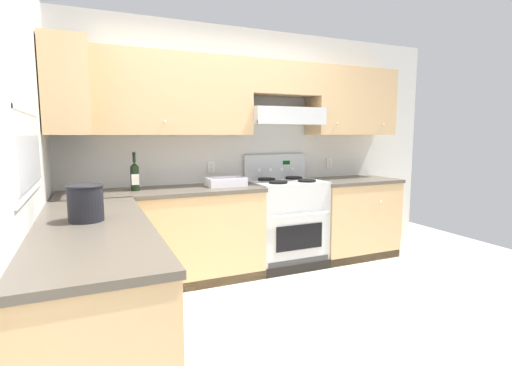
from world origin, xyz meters
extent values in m
plane|color=beige|center=(0.00, 0.00, 0.00)|extent=(7.04, 7.04, 0.00)
cube|color=silver|center=(0.46, 1.62, 1.27)|extent=(4.68, 0.12, 2.55)
cube|color=tan|center=(-0.59, 1.38, 1.80)|extent=(1.77, 0.34, 0.76)
cube|color=tan|center=(1.62, 1.38, 1.80)|extent=(1.06, 0.34, 0.76)
cube|color=tan|center=(0.69, 1.38, 2.01)|extent=(0.80, 0.34, 0.34)
cube|color=#B7BABC|center=(0.69, 1.34, 1.62)|extent=(0.80, 0.46, 0.17)
cube|color=#B7BABC|center=(0.69, 1.12, 1.54)|extent=(0.80, 0.03, 0.04)
sphere|color=silver|center=(-0.59, 1.20, 1.54)|extent=(0.02, 0.02, 0.02)
sphere|color=silver|center=(1.29, 1.20, 1.54)|extent=(0.02, 0.02, 0.02)
sphere|color=silver|center=(1.95, 1.20, 1.54)|extent=(0.02, 0.02, 0.02)
cube|color=silver|center=(-0.06, 1.55, 1.08)|extent=(0.08, 0.01, 0.12)
cube|color=silver|center=(-0.06, 1.54, 1.10)|extent=(0.03, 0.00, 0.03)
cube|color=silver|center=(-0.06, 1.54, 1.06)|extent=(0.03, 0.00, 0.03)
cube|color=silver|center=(1.44, 1.55, 1.08)|extent=(0.08, 0.01, 0.12)
cube|color=silver|center=(1.44, 1.54, 1.10)|extent=(0.03, 0.00, 0.03)
cube|color=silver|center=(1.44, 1.54, 1.06)|extent=(0.03, 0.00, 0.03)
cube|color=silver|center=(-1.62, 0.10, 1.27)|extent=(0.12, 4.00, 2.55)
cube|color=white|center=(-1.57, 0.10, 1.55)|extent=(0.04, 1.00, 0.92)
cube|color=white|center=(-1.55, 0.10, 1.55)|extent=(0.01, 0.90, 0.82)
cube|color=white|center=(-1.54, 0.10, 1.55)|extent=(0.01, 0.90, 0.02)
cube|color=tan|center=(-1.38, 1.20, 1.80)|extent=(0.34, 0.64, 0.76)
cube|color=tan|center=(-0.61, 1.25, 0.44)|extent=(1.84, 0.61, 0.87)
cube|color=#51493F|center=(-0.61, 1.25, 0.89)|extent=(1.86, 0.63, 0.04)
cube|color=tan|center=(1.56, 1.25, 0.44)|extent=(0.97, 0.61, 0.87)
cube|color=#51493F|center=(1.56, 1.25, 0.89)|extent=(1.00, 0.63, 0.04)
cube|color=black|center=(0.26, 0.97, 0.04)|extent=(3.54, 0.06, 0.09)
sphere|color=silver|center=(-0.98, 0.93, 0.68)|extent=(0.03, 0.03, 0.03)
sphere|color=silver|center=(1.71, 0.93, 0.68)|extent=(0.03, 0.03, 0.03)
cube|color=tan|center=(-1.25, 0.00, 0.44)|extent=(0.61, 1.89, 0.87)
cube|color=#51493F|center=(-1.25, 0.00, 0.89)|extent=(0.63, 1.91, 0.04)
cube|color=black|center=(-0.97, 0.00, 0.04)|extent=(0.06, 1.85, 0.09)
cube|color=#B7BABC|center=(0.69, 1.25, 0.46)|extent=(0.76, 0.58, 0.91)
cube|color=black|center=(0.69, 0.95, 0.38)|extent=(0.53, 0.01, 0.26)
cylinder|color=silver|center=(0.69, 0.93, 0.62)|extent=(0.65, 0.02, 0.02)
cube|color=#333333|center=(0.69, 0.96, 0.10)|extent=(0.70, 0.01, 0.11)
cube|color=#B7BABC|center=(0.69, 1.25, 0.92)|extent=(0.76, 0.58, 0.02)
cube|color=#B7BABC|center=(0.69, 1.52, 1.05)|extent=(0.76, 0.04, 0.29)
cube|color=#053F0C|center=(0.83, 1.50, 1.10)|extent=(0.09, 0.01, 0.04)
cylinder|color=black|center=(0.52, 1.11, 0.94)|extent=(0.19, 0.19, 0.02)
cylinder|color=black|center=(0.52, 1.11, 0.93)|extent=(0.07, 0.07, 0.01)
cylinder|color=black|center=(0.86, 1.11, 0.94)|extent=(0.19, 0.19, 0.02)
cylinder|color=black|center=(0.86, 1.11, 0.93)|extent=(0.07, 0.07, 0.01)
cylinder|color=black|center=(0.52, 1.39, 0.94)|extent=(0.19, 0.19, 0.02)
cylinder|color=black|center=(0.52, 1.39, 0.93)|extent=(0.07, 0.07, 0.01)
cylinder|color=black|center=(0.86, 1.39, 0.94)|extent=(0.19, 0.19, 0.02)
cylinder|color=black|center=(0.86, 1.39, 0.93)|extent=(0.07, 0.07, 0.01)
cylinder|color=white|center=(0.48, 1.50, 1.03)|extent=(0.04, 0.02, 0.04)
cylinder|color=white|center=(0.62, 1.50, 1.03)|extent=(0.04, 0.02, 0.04)
cylinder|color=white|center=(0.76, 1.50, 1.03)|extent=(0.04, 0.02, 0.04)
cylinder|color=white|center=(0.90, 1.50, 1.03)|extent=(0.04, 0.02, 0.04)
cylinder|color=black|center=(-0.87, 1.28, 1.02)|extent=(0.08, 0.08, 0.22)
cone|color=black|center=(-0.87, 1.28, 1.15)|extent=(0.08, 0.08, 0.04)
cylinder|color=black|center=(-0.87, 1.28, 1.22)|extent=(0.03, 0.03, 0.09)
cylinder|color=black|center=(-0.87, 1.28, 1.25)|extent=(0.03, 0.03, 0.02)
cube|color=silver|center=(-0.87, 1.24, 1.02)|extent=(0.07, 0.00, 0.10)
cube|color=silver|center=(0.01, 1.27, 0.92)|extent=(0.31, 0.20, 0.02)
cube|color=silver|center=(0.01, 1.15, 0.95)|extent=(0.38, 0.01, 0.08)
cube|color=silver|center=(0.01, 1.38, 0.95)|extent=(0.38, 0.01, 0.08)
cube|color=silver|center=(-0.18, 1.27, 0.95)|extent=(0.01, 0.22, 0.08)
cube|color=silver|center=(0.19, 1.27, 0.95)|extent=(0.01, 0.22, 0.08)
cylinder|color=black|center=(-1.28, 0.11, 1.02)|extent=(0.20, 0.20, 0.22)
torus|color=black|center=(-1.28, 0.11, 1.12)|extent=(0.21, 0.21, 0.01)
camera|label=1|loc=(-1.25, -2.35, 1.42)|focal=26.83mm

